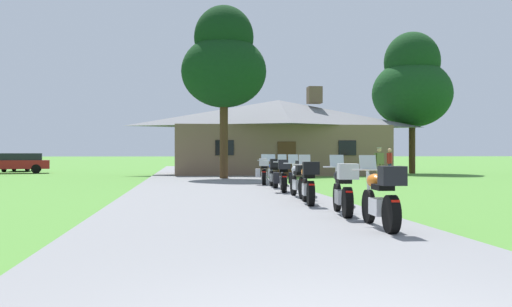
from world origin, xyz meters
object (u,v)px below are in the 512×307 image
Objects in this scene: motorcycle_orange_nearest_to_camera at (382,197)px; motorcycle_silver_fifth_in_row at (284,176)px; motorcycle_orange_third_in_row at (308,183)px; bystander_olive_shirt_beside_signpost at (379,162)px; tree_right_of_lodge at (412,84)px; parked_red_suv_far_left at (15,162)px; motorcycle_black_second_in_row at (343,189)px; tree_by_lodge_front at (224,62)px; motorcycle_silver_fourth_in_row at (299,179)px; parked_silver_sedan_far_left at (21,163)px; bystander_red_shirt_near_lodge at (390,162)px; motorcycle_white_farthest_in_row at (264,172)px; motorcycle_blue_sixth_in_row at (274,173)px.

motorcycle_orange_nearest_to_camera is 10.07m from motorcycle_silver_fifth_in_row.
bystander_olive_shirt_beside_signpost reaches higher than motorcycle_orange_third_in_row.
tree_right_of_lodge is 2.01× the size of parked_red_suv_far_left.
bystander_olive_shirt_beside_signpost is (6.11, 18.19, 0.33)m from motorcycle_orange_nearest_to_camera.
tree_by_lodge_front is (-1.35, 18.96, 5.66)m from motorcycle_black_second_in_row.
tree_by_lodge_front is at bearing 95.20° from motorcycle_silver_fourth_in_row.
motorcycle_orange_third_in_row is at bearing -63.74° from parked_silver_sedan_far_left.
motorcycle_white_farthest_in_row is at bearing -23.16° from bystander_red_shirt_near_lodge.
tree_right_of_lodge is 28.06m from parked_red_suv_far_left.
tree_by_lodge_front is at bearing -150.00° from tree_right_of_lodge.
tree_right_of_lodge is 2.34× the size of parked_silver_sedan_far_left.
parked_red_suv_far_left is (-15.16, 32.45, 0.16)m from motorcycle_orange_nearest_to_camera.
motorcycle_orange_nearest_to_camera is at bearing 57.92° from bystander_olive_shirt_beside_signpost.
motorcycle_orange_nearest_to_camera is 1.00× the size of motorcycle_black_second_in_row.
motorcycle_silver_fourth_in_row is 1.00× the size of motorcycle_silver_fifth_in_row.
motorcycle_silver_fourth_in_row is (0.20, 2.32, 0.00)m from motorcycle_orange_third_in_row.
motorcycle_orange_third_in_row is 27.62m from tree_right_of_lodge.
motorcycle_silver_fourth_in_row is 12.40m from bystander_olive_shirt_beside_signpost.
tree_right_of_lodge reaches higher than motorcycle_orange_third_in_row.
motorcycle_orange_nearest_to_camera is 1.25× the size of bystander_red_shirt_near_lodge.
motorcycle_black_second_in_row is at bearing -65.32° from parked_silver_sedan_far_left.
motorcycle_blue_sixth_in_row is at bearing 89.13° from motorcycle_silver_fourth_in_row.
bystander_red_shirt_near_lodge is at bearing 72.71° from motorcycle_orange_nearest_to_camera.
bystander_red_shirt_near_lodge is 0.18× the size of tree_by_lodge_front.
tree_right_of_lodge is (4.79, 8.88, 5.26)m from bystander_red_shirt_near_lodge.
tree_by_lodge_front reaches higher than motorcycle_silver_fifth_in_row.
motorcycle_blue_sixth_in_row is at bearing 92.70° from motorcycle_orange_nearest_to_camera.
parked_silver_sedan_far_left is at bearing -0.83° from parked_red_suv_far_left.
parked_red_suv_far_left is (-13.76, 11.15, -5.50)m from tree_by_lodge_front.
motorcycle_orange_third_in_row is 1.00× the size of motorcycle_white_farthest_in_row.
parked_red_suv_far_left is at bearing -78.89° from parked_silver_sedan_far_left.
motorcycle_silver_fourth_in_row is 0.22× the size of tree_by_lodge_front.
motorcycle_black_second_in_row is 0.22× the size of tree_by_lodge_front.
motorcycle_black_second_in_row is 1.00× the size of motorcycle_white_farthest_in_row.
motorcycle_blue_sixth_in_row is 1.00× the size of motorcycle_white_farthest_in_row.
bystander_olive_shirt_beside_signpost is at bearing -40.63° from parked_silver_sedan_far_left.
parked_silver_sedan_far_left is (-15.87, 32.14, 0.02)m from motorcycle_orange_third_in_row.
bystander_olive_shirt_beside_signpost reaches higher than parked_red_suv_far_left.
motorcycle_orange_third_in_row is at bearing -117.29° from tree_right_of_lodge.
motorcycle_silver_fourth_in_row is at bearing -119.32° from tree_right_of_lodge.
tree_right_of_lodge is at bearing 30.00° from tree_by_lodge_front.
motorcycle_white_farthest_in_row is at bearing 13.43° from bystander_olive_shirt_beside_signpost.
tree_right_of_lodge is at bearing -176.41° from bystander_red_shirt_near_lodge.
motorcycle_orange_third_in_row is 1.25× the size of bystander_red_shirt_near_lodge.
motorcycle_orange_third_in_row is at bearing -85.40° from motorcycle_silver_fifth_in_row.
bystander_red_shirt_near_lodge reaches higher than motorcycle_blue_sixth_in_row.
bystander_olive_shirt_beside_signpost is at bearing -135.81° from parked_red_suv_far_left.
motorcycle_orange_nearest_to_camera and motorcycle_silver_fourth_in_row have the same top height.
tree_by_lodge_front is at bearing 100.35° from motorcycle_black_second_in_row.
motorcycle_silver_fourth_in_row reaches higher than parked_silver_sedan_far_left.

